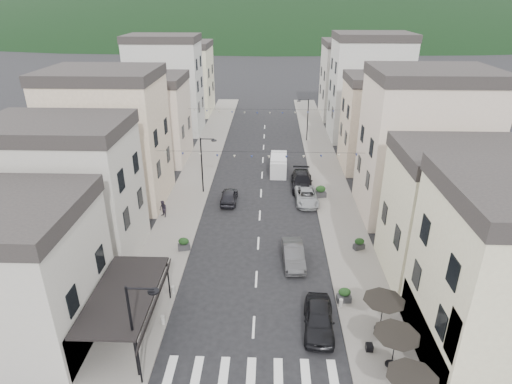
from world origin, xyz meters
TOP-DOWN VIEW (x-y plane):
  - sidewalk_left at (-7.50, 32.00)m, footprint 4.00×76.00m
  - sidewalk_right at (7.50, 32.00)m, footprint 4.00×76.00m
  - hill_backdrop at (0.00, 300.00)m, footprint 640.00×360.00m
  - boutique_awning at (-7.25, 5.00)m, footprint 3.77×7.50m
  - buildings_row_left at (-14.50, 37.75)m, footprint 10.20×54.16m
  - buildings_row_right at (14.50, 36.59)m, footprint 10.20×54.16m
  - cafe_terrace at (7.70, 2.80)m, footprint 2.50×8.10m
  - streetlamp_left_near at (-5.82, 2.00)m, footprint 1.70×0.56m
  - streetlamp_left_far at (-5.82, 26.00)m, footprint 1.70×0.56m
  - streetlamp_right_far at (5.82, 44.00)m, footprint 1.70×0.56m
  - bollards at (0.00, 5.50)m, footprint 11.66×10.26m
  - bunting_near at (0.00, 22.00)m, footprint 19.00×0.28m
  - bunting_far at (0.00, 38.00)m, footprint 19.00×0.28m
  - parked_car_a at (4.04, 6.00)m, footprint 2.12×4.65m
  - parked_car_b at (2.80, 13.25)m, footprint 1.77×4.48m
  - parked_car_c at (4.60, 23.97)m, footprint 2.29×4.79m
  - parked_car_d at (4.37, 27.58)m, footprint 2.29×5.44m
  - parked_car_e at (-3.16, 23.76)m, footprint 1.60×3.96m
  - delivery_van at (1.90, 31.79)m, footprint 1.98×4.72m
  - pedestrian_a at (-8.51, 8.81)m, footprint 0.68×0.48m
  - pedestrian_b at (-8.97, 20.24)m, footprint 0.99×0.98m
  - planter_la at (-8.05, 5.77)m, footprint 1.05×0.73m
  - planter_lb at (-6.00, 14.65)m, footprint 1.08×0.78m
  - planter_ra at (6.00, 8.57)m, footprint 0.99×0.60m
  - planter_rb at (8.23, 15.23)m, footprint 1.00×0.80m
  - planter_rc at (6.10, 25.05)m, footprint 1.25×0.88m

SIDE VIEW (x-z plane):
  - hill_backdrop at x=0.00m, z-range -35.00..35.00m
  - sidewalk_left at x=-7.50m, z-range 0.00..0.12m
  - sidewalk_right at x=7.50m, z-range 0.00..0.12m
  - bollards at x=0.00m, z-range 0.12..0.72m
  - planter_rb at x=8.23m, z-range 0.11..1.09m
  - planter_la at x=-8.05m, z-range 0.10..1.17m
  - planter_ra at x=6.00m, z-range 0.10..1.17m
  - planter_lb at x=-6.00m, z-range 0.10..1.19m
  - parked_car_c at x=4.60m, z-range 0.00..1.32m
  - parked_car_e at x=-3.16m, z-range 0.00..1.35m
  - parked_car_b at x=2.80m, z-range 0.00..1.45m
  - planter_rc at x=6.10m, z-range 0.10..1.37m
  - parked_car_a at x=4.04m, z-range 0.00..1.55m
  - parked_car_d at x=4.37m, z-range 0.00..1.57m
  - pedestrian_b at x=-8.97m, z-range 0.12..1.73m
  - pedestrian_a at x=-8.51m, z-range 0.12..1.88m
  - delivery_van at x=1.90m, z-range -0.02..2.22m
  - cafe_terrace at x=7.70m, z-range 1.09..3.62m
  - boutique_awning at x=-7.25m, z-range 1.48..4.75m
  - streetlamp_left_near at x=-5.82m, z-range 0.70..6.70m
  - streetlamp_left_far at x=-5.82m, z-range 0.70..6.70m
  - streetlamp_right_far at x=5.82m, z-range 0.70..6.70m
  - bunting_near at x=0.00m, z-range 5.34..5.96m
  - bunting_far at x=0.00m, z-range 5.34..5.96m
  - buildings_row_left at x=-14.50m, z-range -0.88..13.12m
  - buildings_row_right at x=14.50m, z-range -0.93..13.57m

